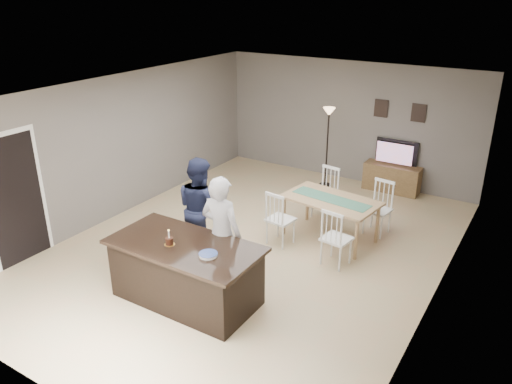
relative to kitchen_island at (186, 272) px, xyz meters
The scene contains 14 objects.
floor 1.86m from the kitchen_island, 90.00° to the left, with size 8.00×8.00×0.00m, color tan.
room_shell 2.18m from the kitchen_island, 90.00° to the left, with size 8.00×8.00×8.00m.
kitchen_island is the anchor object (origin of this frame).
tv_console 5.70m from the kitchen_island, 77.84° to the left, with size 1.20×0.40×0.60m, color brown.
television 5.78m from the kitchen_island, 77.99° to the left, with size 0.91×0.12×0.53m, color black.
tv_screen_glow 5.70m from the kitchen_island, 77.82° to the left, with size 0.78×0.78×0.00m, color #ED591A.
picture_frames 6.03m from the kitchen_island, 78.74° to the left, with size 1.10×0.02×0.38m.
doorway 3.14m from the kitchen_island, behind, with size 0.00×2.10×2.65m.
woman 0.74m from the kitchen_island, 66.88° to the left, with size 0.64×0.42×1.77m, color #B4B4B8.
man 1.37m from the kitchen_island, 118.30° to the left, with size 0.83×0.65×1.71m, color #181D36.
birthday_cake 0.54m from the kitchen_island, 143.67° to the right, with size 0.15×0.15×0.23m.
plate_stack 0.67m from the kitchen_island, 10.75° to the right, with size 0.25×0.25×0.04m.
dining_table 2.98m from the kitchen_island, 71.25° to the left, with size 1.77×2.02×0.99m.
floor_lamp 5.20m from the kitchen_island, 91.84° to the left, with size 0.27×0.27×1.78m.
Camera 1 is at (4.04, -6.44, 4.20)m, focal length 35.00 mm.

